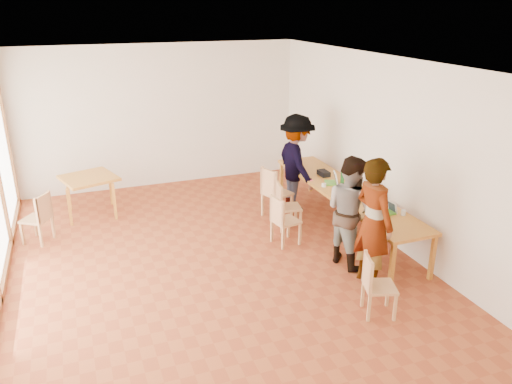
% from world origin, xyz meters
% --- Properties ---
extents(ground, '(8.00, 8.00, 0.00)m').
position_xyz_m(ground, '(0.00, 0.00, 0.00)').
color(ground, '#9A4925').
rests_on(ground, ground).
extents(wall_back, '(6.00, 0.10, 3.00)m').
position_xyz_m(wall_back, '(0.00, 4.00, 1.50)').
color(wall_back, silver).
rests_on(wall_back, ground).
extents(wall_front, '(6.00, 0.10, 3.00)m').
position_xyz_m(wall_front, '(0.00, -4.00, 1.50)').
color(wall_front, silver).
rests_on(wall_front, ground).
extents(wall_right, '(0.10, 8.00, 3.00)m').
position_xyz_m(wall_right, '(3.00, 0.00, 1.50)').
color(wall_right, silver).
rests_on(wall_right, ground).
extents(ceiling, '(6.00, 8.00, 0.04)m').
position_xyz_m(ceiling, '(0.00, 0.00, 3.02)').
color(ceiling, white).
rests_on(ceiling, wall_back).
extents(communal_table, '(0.80, 4.00, 0.75)m').
position_xyz_m(communal_table, '(2.50, 0.47, 0.70)').
color(communal_table, '#C8862C').
rests_on(communal_table, ground).
extents(side_table, '(0.90, 0.90, 0.75)m').
position_xyz_m(side_table, '(-1.59, 2.73, 0.67)').
color(side_table, '#C8862C').
rests_on(side_table, ground).
extents(chair_near, '(0.48, 0.48, 0.44)m').
position_xyz_m(chair_near, '(1.57, -1.90, 0.50)').
color(chair_near, tan).
rests_on(chair_near, ground).
extents(chair_mid, '(0.46, 0.46, 0.45)m').
position_xyz_m(chair_mid, '(1.26, 0.32, 0.51)').
color(chair_mid, tan).
rests_on(chair_mid, ground).
extents(chair_far, '(0.46, 0.46, 0.45)m').
position_xyz_m(chair_far, '(1.55, 0.87, 0.52)').
color(chair_far, tan).
rests_on(chair_far, ground).
extents(chair_empty, '(0.57, 0.57, 0.51)m').
position_xyz_m(chair_empty, '(1.55, 1.39, 0.59)').
color(chair_empty, tan).
rests_on(chair_empty, ground).
extents(chair_spare, '(0.55, 0.55, 0.46)m').
position_xyz_m(chair_spare, '(-2.42, 1.79, 0.53)').
color(chair_spare, tan).
rests_on(chair_spare, ground).
extents(person_near, '(0.53, 0.73, 1.87)m').
position_xyz_m(person_near, '(1.96, -1.23, 0.93)').
color(person_near, gray).
rests_on(person_near, ground).
extents(person_mid, '(0.79, 0.94, 1.70)m').
position_xyz_m(person_mid, '(1.98, -0.58, 0.85)').
color(person_mid, gray).
rests_on(person_mid, ground).
extents(person_far, '(0.71, 1.21, 1.85)m').
position_xyz_m(person_far, '(2.13, 1.66, 0.92)').
color(person_far, gray).
rests_on(person_far, ground).
extents(laptop_near, '(0.20, 0.23, 0.18)m').
position_xyz_m(laptop_near, '(2.65, -0.64, 0.80)').
color(laptop_near, '#56B032').
rests_on(laptop_near, communal_table).
extents(laptop_mid, '(0.30, 0.31, 0.21)m').
position_xyz_m(laptop_mid, '(2.47, 0.06, 0.81)').
color(laptop_mid, '#56B032').
rests_on(laptop_mid, communal_table).
extents(laptop_far, '(0.30, 0.31, 0.22)m').
position_xyz_m(laptop_far, '(2.47, 0.83, 0.81)').
color(laptop_far, '#56B032').
rests_on(laptop_far, communal_table).
extents(yellow_mug, '(0.14, 0.14, 0.09)m').
position_xyz_m(yellow_mug, '(2.54, 0.26, 0.79)').
color(yellow_mug, gold).
rests_on(yellow_mug, communal_table).
extents(green_bottle, '(0.07, 0.07, 0.28)m').
position_xyz_m(green_bottle, '(2.59, 0.73, 0.89)').
color(green_bottle, '#1D6527').
rests_on(green_bottle, communal_table).
extents(clear_glass, '(0.07, 0.07, 0.09)m').
position_xyz_m(clear_glass, '(2.77, -0.80, 0.80)').
color(clear_glass, silver).
rests_on(clear_glass, communal_table).
extents(condiment_cup, '(0.08, 0.08, 0.06)m').
position_xyz_m(condiment_cup, '(2.24, 0.74, 0.78)').
color(condiment_cup, white).
rests_on(condiment_cup, communal_table).
extents(pink_phone, '(0.05, 0.10, 0.01)m').
position_xyz_m(pink_phone, '(2.17, 1.12, 0.76)').
color(pink_phone, '#EE4766').
rests_on(pink_phone, communal_table).
extents(black_pouch, '(0.16, 0.26, 0.09)m').
position_xyz_m(black_pouch, '(2.52, 1.28, 0.80)').
color(black_pouch, black).
rests_on(black_pouch, communal_table).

